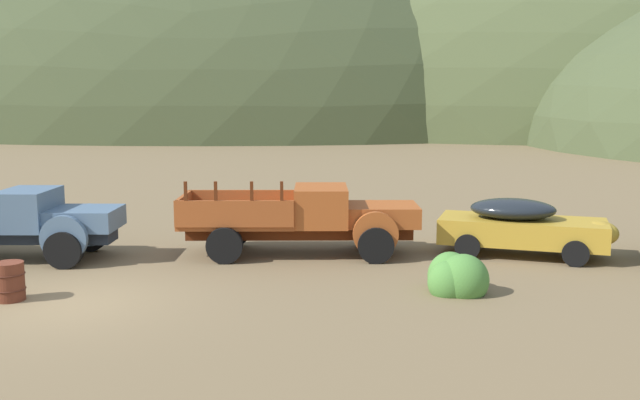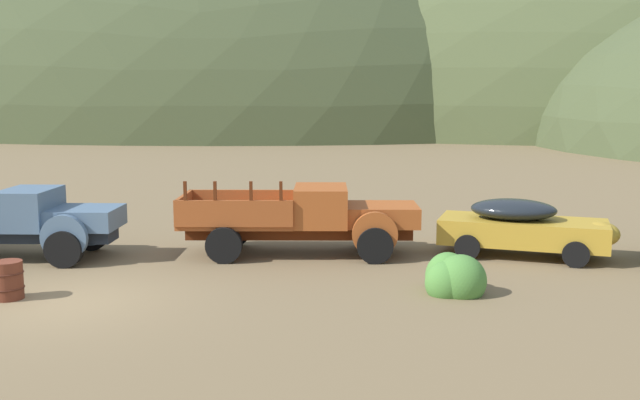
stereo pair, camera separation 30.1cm
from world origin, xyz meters
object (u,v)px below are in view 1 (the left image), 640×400
Objects in this scene: truck_chalk_blue at (26,223)px; oil_drum_by_truck at (10,281)px; truck_oxide_orange at (317,218)px; car_mustard at (527,226)px.

truck_chalk_blue reaches higher than oil_drum_by_truck.
truck_chalk_blue is at bearing -176.02° from truck_oxide_orange.
truck_chalk_blue is 1.26× the size of car_mustard.
car_mustard is (13.17, 3.08, -0.17)m from truck_chalk_blue.
oil_drum_by_truck is at bearing -72.08° from truck_chalk_blue.
truck_chalk_blue is 4.04m from oil_drum_by_truck.
car_mustard is at bearing 30.35° from oil_drum_by_truck.
truck_oxide_orange is at bearing 45.29° from oil_drum_by_truck.
oil_drum_by_truck is (1.92, -3.51, -0.57)m from truck_chalk_blue.
truck_chalk_blue is 0.90× the size of truck_oxide_orange.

